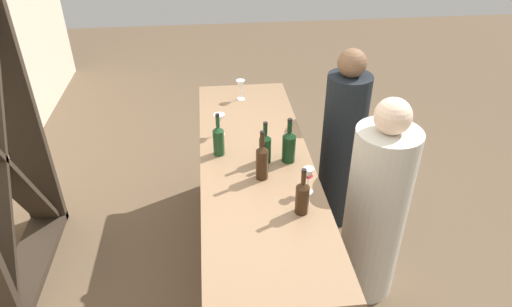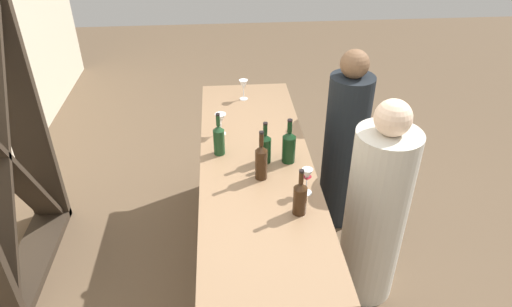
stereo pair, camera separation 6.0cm
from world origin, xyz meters
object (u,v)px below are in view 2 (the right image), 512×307
(wine_bottle_rightmost_olive_green, at_px, (219,139))
(wine_glass_near_right, at_px, (221,119))
(wine_bottle_second_left_amber_brown, at_px, (261,161))
(person_center_guest, at_px, (375,213))
(wine_glass_near_left, at_px, (307,177))
(wine_glass_near_center, at_px, (243,86))
(wine_bottle_second_right_dark_green, at_px, (265,147))
(wine_bottle_center_dark_green, at_px, (289,146))
(person_left_guest, at_px, (344,148))
(wine_bottle_leftmost_amber_brown, at_px, (300,197))

(wine_bottle_rightmost_olive_green, relative_size, wine_glass_near_right, 1.87)
(wine_bottle_second_left_amber_brown, xyz_separation_m, person_center_guest, (-0.04, -0.72, -0.41))
(wine_glass_near_left, height_order, wine_glass_near_center, wine_glass_near_left)
(wine_bottle_second_right_dark_green, xyz_separation_m, wine_glass_near_right, (0.36, 0.26, 0.01))
(wine_bottle_second_right_dark_green, height_order, wine_glass_near_left, wine_bottle_second_right_dark_green)
(wine_bottle_center_dark_green, distance_m, wine_bottle_rightmost_olive_green, 0.44)
(wine_glass_near_left, distance_m, person_center_guest, 0.65)
(wine_bottle_rightmost_olive_green, distance_m, person_left_guest, 1.11)
(wine_bottle_second_right_dark_green, xyz_separation_m, person_left_guest, (0.54, -0.67, -0.38))
(wine_bottle_rightmost_olive_green, relative_size, wine_glass_near_left, 1.77)
(wine_bottle_leftmost_amber_brown, relative_size, wine_bottle_rightmost_olive_green, 0.96)
(wine_bottle_leftmost_amber_brown, bearing_deg, person_left_guest, -27.21)
(wine_bottle_rightmost_olive_green, height_order, wine_glass_near_center, wine_bottle_rightmost_olive_green)
(wine_glass_near_right, bearing_deg, wine_glass_near_center, -19.39)
(wine_bottle_second_right_dark_green, bearing_deg, wine_glass_near_center, 4.98)
(wine_bottle_second_left_amber_brown, distance_m, wine_bottle_rightmost_olive_green, 0.37)
(wine_bottle_second_right_dark_green, bearing_deg, wine_bottle_rightmost_olive_green, 67.42)
(wine_bottle_rightmost_olive_green, height_order, person_center_guest, person_center_guest)
(wine_bottle_center_dark_green, distance_m, wine_glass_near_right, 0.55)
(wine_bottle_leftmost_amber_brown, distance_m, person_center_guest, 0.74)
(wine_glass_near_left, relative_size, person_left_guest, 0.11)
(wine_bottle_center_dark_green, bearing_deg, wine_glass_near_right, 47.71)
(wine_bottle_leftmost_amber_brown, bearing_deg, wine_glass_near_center, 8.56)
(wine_glass_near_left, distance_m, person_left_guest, 1.07)
(wine_bottle_rightmost_olive_green, relative_size, person_left_guest, 0.20)
(wine_bottle_leftmost_amber_brown, distance_m, wine_glass_near_center, 1.41)
(wine_bottle_rightmost_olive_green, xyz_separation_m, wine_glass_near_center, (0.77, -0.20, 0.00))
(wine_glass_near_right, distance_m, person_center_guest, 1.18)
(wine_bottle_leftmost_amber_brown, distance_m, wine_bottle_rightmost_olive_green, 0.74)
(wine_bottle_leftmost_amber_brown, height_order, wine_glass_near_right, wine_bottle_leftmost_amber_brown)
(wine_glass_near_left, bearing_deg, wine_bottle_second_right_dark_green, 30.51)
(wine_glass_near_left, distance_m, wine_glass_near_center, 1.26)
(wine_bottle_rightmost_olive_green, bearing_deg, wine_bottle_leftmost_amber_brown, -146.39)
(wine_bottle_leftmost_amber_brown, height_order, person_left_guest, person_left_guest)
(wine_bottle_leftmost_amber_brown, xyz_separation_m, wine_glass_near_center, (1.39, 0.21, 0.01))
(wine_bottle_second_left_amber_brown, height_order, wine_glass_near_right, wine_bottle_second_left_amber_brown)
(wine_bottle_center_dark_green, height_order, wine_bottle_rightmost_olive_green, wine_bottle_center_dark_green)
(wine_bottle_leftmost_amber_brown, xyz_separation_m, person_center_guest, (0.30, -0.55, -0.40))
(wine_bottle_second_right_dark_green, distance_m, wine_glass_near_center, 0.89)
(wine_bottle_leftmost_amber_brown, xyz_separation_m, wine_glass_near_right, (0.87, 0.40, 0.01))
(wine_glass_near_center, distance_m, wine_glass_near_right, 0.56)
(wine_glass_near_right, bearing_deg, wine_bottle_rightmost_olive_green, 176.36)
(wine_bottle_second_right_dark_green, xyz_separation_m, wine_bottle_rightmost_olive_green, (0.12, 0.28, 0.00))
(wine_glass_near_right, xyz_separation_m, person_left_guest, (0.18, -0.93, -0.39))
(wine_bottle_second_left_amber_brown, bearing_deg, wine_glass_near_center, 2.07)
(wine_bottle_second_left_amber_brown, xyz_separation_m, wine_glass_near_left, (-0.17, -0.24, -0.01))
(person_left_guest, xyz_separation_m, person_center_guest, (-0.75, -0.01, -0.02))
(wine_bottle_second_left_amber_brown, distance_m, wine_bottle_second_right_dark_green, 0.17)
(wine_glass_near_left, relative_size, person_center_guest, 0.11)
(wine_glass_near_left, xyz_separation_m, person_left_guest, (0.88, -0.47, -0.39))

